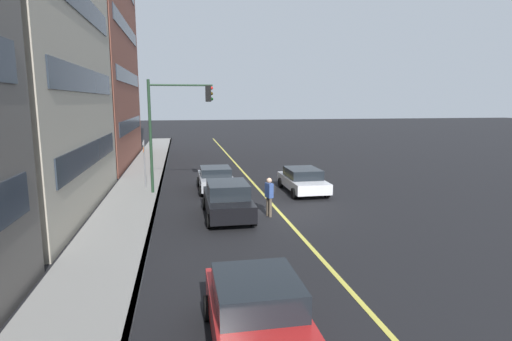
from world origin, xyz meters
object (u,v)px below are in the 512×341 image
object	(u,v)px
pedestrian_with_backpack	(269,194)
traffic_light_mast	(173,118)
street_sign_post	(144,161)
car_black	(228,200)
car_red	(256,312)
car_white	(303,180)
car_silver	(216,178)

from	to	relation	value
pedestrian_with_backpack	traffic_light_mast	distance (m)	7.65
street_sign_post	traffic_light_mast	bearing A→B (deg)	-128.00
car_black	pedestrian_with_backpack	xyz separation A→B (m)	(-0.19, -1.90, 0.23)
traffic_light_mast	street_sign_post	xyz separation A→B (m)	(1.37, 1.75, -2.56)
car_red	car_white	size ratio (longest dim) A/B	0.86
car_black	car_silver	xyz separation A→B (m)	(5.77, 0.06, -0.10)
pedestrian_with_backpack	traffic_light_mast	xyz separation A→B (m)	(5.43, 4.29, 3.26)
car_black	pedestrian_with_backpack	world-z (taller)	pedestrian_with_backpack
car_silver	car_white	size ratio (longest dim) A/B	0.89
pedestrian_with_backpack	traffic_light_mast	size ratio (longest dim) A/B	0.28
car_silver	street_sign_post	distance (m)	4.30
car_white	pedestrian_with_backpack	xyz separation A→B (m)	(-4.59, 2.97, 0.32)
car_red	pedestrian_with_backpack	world-z (taller)	pedestrian_with_backpack
car_silver	pedestrian_with_backpack	xyz separation A→B (m)	(-5.96, -1.95, 0.33)
car_black	car_red	distance (m)	10.10
car_silver	pedestrian_with_backpack	bearing A→B (deg)	-161.87
street_sign_post	car_red	bearing A→B (deg)	-167.82
pedestrian_with_backpack	car_silver	bearing A→B (deg)	18.13
car_red	traffic_light_mast	xyz separation A→B (m)	(15.33, 1.86, 3.50)
car_red	car_white	world-z (taller)	car_red
car_white	pedestrian_with_backpack	size ratio (longest dim) A/B	2.56
car_red	street_sign_post	world-z (taller)	street_sign_post
car_black	pedestrian_with_backpack	size ratio (longest dim) A/B	2.56
pedestrian_with_backpack	street_sign_post	bearing A→B (deg)	41.62
car_white	car_silver	bearing A→B (deg)	74.44
car_silver	traffic_light_mast	world-z (taller)	traffic_light_mast
car_silver	street_sign_post	xyz separation A→B (m)	(0.84, 4.09, 1.03)
traffic_light_mast	street_sign_post	world-z (taller)	traffic_light_mast
street_sign_post	pedestrian_with_backpack	bearing A→B (deg)	-138.38
car_red	pedestrian_with_backpack	size ratio (longest dim) A/B	2.20
car_red	car_black	bearing A→B (deg)	-3.07
traffic_light_mast	pedestrian_with_backpack	bearing A→B (deg)	-141.69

